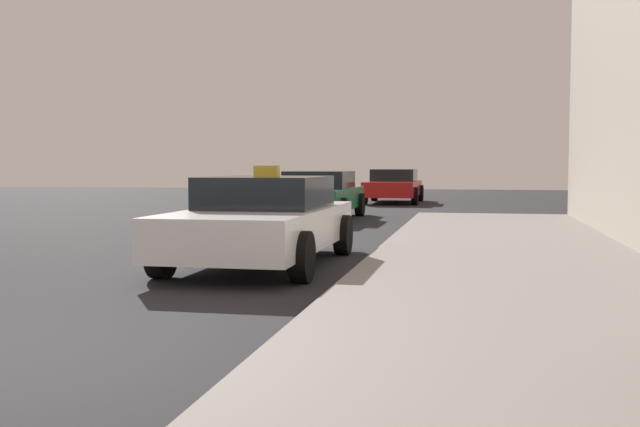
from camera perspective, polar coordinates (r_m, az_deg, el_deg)
The scene contains 4 objects.
sidewalk at distance 4.63m, azimuth 18.11°, elevation -13.62°, with size 4.00×32.00×0.15m, color gray.
car_white at distance 10.81m, azimuth -4.31°, elevation -0.49°, with size 2.05×4.57×1.43m.
car_green at distance 19.93m, azimuth -0.13°, elevation 1.44°, with size 2.03×4.55×1.27m.
car_red at distance 28.66m, azimuth 5.61°, elevation 2.12°, with size 2.05×4.46×1.27m.
Camera 1 is at (3.48, -4.40, 1.44)m, focal length 42.15 mm.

